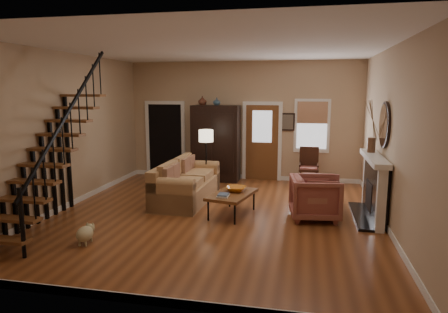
% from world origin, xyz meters
% --- Properties ---
extents(room, '(7.00, 7.33, 3.30)m').
position_xyz_m(room, '(-0.41, 1.76, 1.51)').
color(room, brown).
rests_on(room, ground).
extents(staircase, '(0.94, 2.80, 3.20)m').
position_xyz_m(staircase, '(-2.78, -1.30, 1.60)').
color(staircase, brown).
rests_on(staircase, ground).
extents(fireplace, '(0.33, 1.95, 2.30)m').
position_xyz_m(fireplace, '(3.13, 0.50, 0.74)').
color(fireplace, black).
rests_on(fireplace, ground).
extents(armoire, '(1.30, 0.60, 2.10)m').
position_xyz_m(armoire, '(-0.70, 3.15, 1.05)').
color(armoire, black).
rests_on(armoire, ground).
extents(vase_a, '(0.24, 0.24, 0.25)m').
position_xyz_m(vase_a, '(-1.05, 3.05, 2.22)').
color(vase_a, '#4C2619').
rests_on(vase_a, armoire).
extents(vase_b, '(0.20, 0.20, 0.21)m').
position_xyz_m(vase_b, '(-0.65, 3.05, 2.21)').
color(vase_b, '#334C60').
rests_on(vase_b, armoire).
extents(sofa, '(1.04, 2.34, 0.86)m').
position_xyz_m(sofa, '(-0.89, 0.95, 0.43)').
color(sofa, '#A6794B').
rests_on(sofa, ground).
extents(coffee_table, '(0.95, 1.32, 0.46)m').
position_xyz_m(coffee_table, '(0.33, 0.10, 0.23)').
color(coffee_table, brown).
rests_on(coffee_table, ground).
extents(bowl, '(0.41, 0.41, 0.10)m').
position_xyz_m(bowl, '(0.38, 0.25, 0.51)').
color(bowl, orange).
rests_on(bowl, coffee_table).
extents(books, '(0.22, 0.30, 0.06)m').
position_xyz_m(books, '(0.21, -0.20, 0.49)').
color(books, beige).
rests_on(books, coffee_table).
extents(armchair_left, '(1.05, 1.03, 0.85)m').
position_xyz_m(armchair_left, '(1.97, 0.19, 0.43)').
color(armchair_left, maroon).
rests_on(armchair_left, ground).
extents(armchair_right, '(0.84, 0.82, 0.72)m').
position_xyz_m(armchair_right, '(2.10, 0.92, 0.36)').
color(armchair_right, maroon).
rests_on(armchair_right, ground).
extents(floor_lamp, '(0.41, 0.41, 1.55)m').
position_xyz_m(floor_lamp, '(-0.66, 1.88, 0.77)').
color(floor_lamp, black).
rests_on(floor_lamp, ground).
extents(side_chair, '(0.54, 0.54, 1.02)m').
position_xyz_m(side_chair, '(1.85, 2.95, 0.51)').
color(side_chair, '#341B10').
rests_on(side_chair, ground).
extents(dog, '(0.29, 0.44, 0.31)m').
position_xyz_m(dog, '(-1.76, -1.92, 0.15)').
color(dog, '#C6B987').
rests_on(dog, ground).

